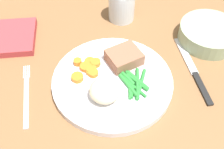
# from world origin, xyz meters

# --- Properties ---
(dining_table) EXTENTS (1.20, 0.90, 0.02)m
(dining_table) POSITION_xyz_m (0.00, 0.00, 0.01)
(dining_table) COLOR brown
(dining_table) RESTS_ON ground
(dinner_plate) EXTENTS (0.26, 0.26, 0.02)m
(dinner_plate) POSITION_xyz_m (0.02, 0.00, 0.03)
(dinner_plate) COLOR white
(dinner_plate) RESTS_ON dining_table
(meat_portion) EXTENTS (0.09, 0.08, 0.03)m
(meat_portion) POSITION_xyz_m (0.05, 0.05, 0.05)
(meat_portion) COLOR #936047
(meat_portion) RESTS_ON dinner_plate
(mashed_potatoes) EXTENTS (0.06, 0.06, 0.04)m
(mashed_potatoes) POSITION_xyz_m (-0.01, -0.04, 0.06)
(mashed_potatoes) COLOR beige
(mashed_potatoes) RESTS_ON dinner_plate
(carrot_slices) EXTENTS (0.07, 0.07, 0.01)m
(carrot_slices) POSITION_xyz_m (-0.03, 0.04, 0.04)
(carrot_slices) COLOR orange
(carrot_slices) RESTS_ON dinner_plate
(green_beans) EXTENTS (0.06, 0.10, 0.01)m
(green_beans) POSITION_xyz_m (0.06, -0.02, 0.04)
(green_beans) COLOR #2D8C38
(green_beans) RESTS_ON dinner_plate
(fork) EXTENTS (0.01, 0.17, 0.00)m
(fork) POSITION_xyz_m (-0.17, 0.00, 0.02)
(fork) COLOR silver
(fork) RESTS_ON dining_table
(knife) EXTENTS (0.02, 0.20, 0.01)m
(knife) POSITION_xyz_m (0.21, 0.00, 0.02)
(knife) COLOR black
(knife) RESTS_ON dining_table
(water_glass) EXTENTS (0.07, 0.07, 0.08)m
(water_glass) POSITION_xyz_m (0.08, 0.22, 0.05)
(water_glass) COLOR silver
(water_glass) RESTS_ON dining_table
(salad_bowl) EXTENTS (0.15, 0.15, 0.04)m
(salad_bowl) POSITION_xyz_m (0.28, 0.09, 0.04)
(salad_bowl) COLOR #99B28C
(salad_bowl) RESTS_ON dining_table
(napkin) EXTENTS (0.15, 0.14, 0.02)m
(napkin) POSITION_xyz_m (-0.22, 0.19, 0.03)
(napkin) COLOR #B2383D
(napkin) RESTS_ON dining_table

